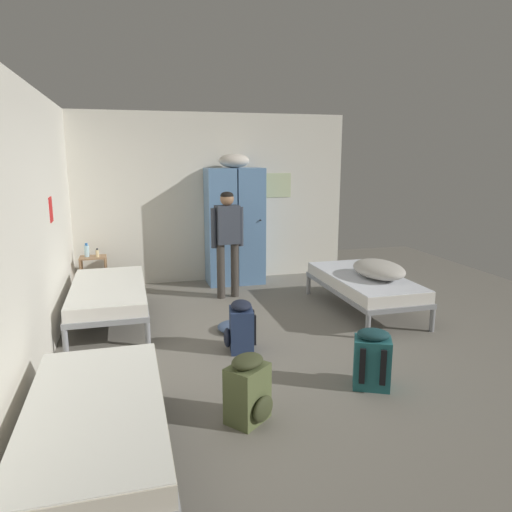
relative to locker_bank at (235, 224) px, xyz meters
name	(u,v)px	position (x,y,z in m)	size (l,w,h in m)	color
ground_plane	(263,346)	(-0.30, -2.69, -0.97)	(9.52, 9.52, 0.00)	slate
room_backdrop	(135,213)	(-1.56, -1.40, 0.38)	(4.48, 6.01, 2.71)	silver
locker_bank	(235,224)	(0.00, 0.00, 0.00)	(0.90, 0.55, 2.07)	#5B84B2
shelf_unit	(94,271)	(-2.18, -0.08, -0.62)	(0.38, 0.30, 0.57)	#99704C
bed_right	(364,283)	(1.33, -1.86, -0.59)	(0.90, 1.90, 0.49)	gray
bed_left_front	(95,418)	(-1.93, -4.42, -0.59)	(0.90, 1.90, 0.49)	gray
bed_left_rear	(108,293)	(-1.93, -1.45, -0.59)	(0.90, 1.90, 0.49)	gray
bedding_heap	(379,269)	(1.46, -2.01, -0.37)	(0.58, 0.87, 0.22)	#B7B2A8
person_traveler	(227,235)	(-0.28, -0.78, -0.04)	(0.48, 0.24, 1.54)	#3D3833
water_bottle	(87,251)	(-2.26, -0.06, -0.31)	(0.07, 0.07, 0.20)	#B2DBEA
lotion_bottle	(97,253)	(-2.11, -0.12, -0.34)	(0.05, 0.05, 0.13)	beige
backpack_olive	(249,390)	(-0.82, -4.10, -0.71)	(0.41, 0.42, 0.55)	#566038
backpack_teal	(372,359)	(0.39, -3.83, -0.71)	(0.39, 0.41, 0.55)	#23666B
backpack_navy	(240,327)	(-0.56, -2.72, -0.71)	(0.37, 0.35, 0.55)	navy
clothes_pile_denim	(235,327)	(-0.49, -2.15, -0.92)	(0.41, 0.44, 0.10)	#42567A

